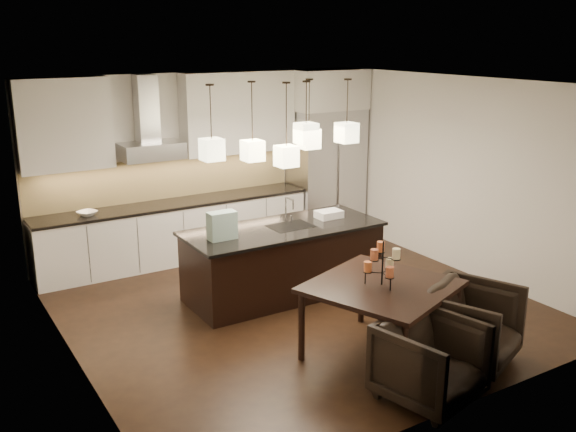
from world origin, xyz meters
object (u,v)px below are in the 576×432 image
island_body (283,262)px  dining_table (380,320)px  refrigerator (326,173)px  armchair_right (470,325)px  armchair_left (430,362)px

island_body → dining_table: bearing=-89.8°
refrigerator → armchair_right: (-1.32, -4.55, -0.66)m
island_body → armchair_right: (0.71, -2.61, -0.03)m
dining_table → armchair_left: 0.95m
dining_table → armchair_right: 0.93m
armchair_left → armchair_right: (0.87, 0.32, 0.02)m
island_body → dining_table: size_ratio=1.86×
island_body → armchair_right: 2.70m
armchair_right → island_body: bearing=82.9°
dining_table → armchair_left: size_ratio=1.56×
island_body → dining_table: island_body is taller
dining_table → armchair_left: bearing=-120.3°
refrigerator → armchair_left: 5.38m
refrigerator → dining_table: bearing=-117.2°
refrigerator → armchair_left: (-2.19, -4.87, -0.68)m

